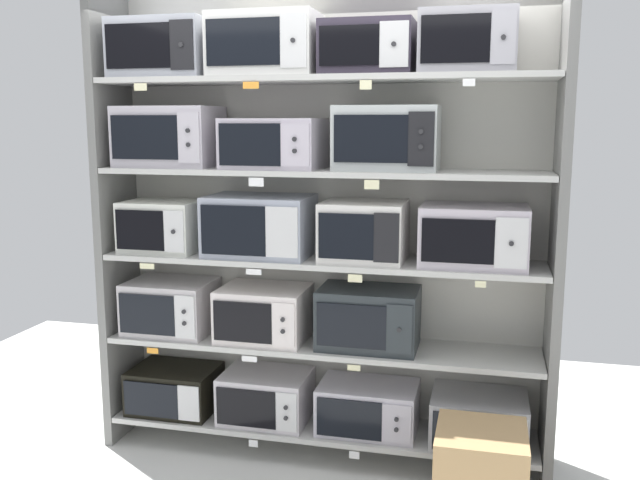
{
  "coord_description": "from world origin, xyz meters",
  "views": [
    {
      "loc": [
        0.9,
        -3.66,
        1.91
      ],
      "look_at": [
        0.0,
        0.0,
        1.26
      ],
      "focal_mm": 38.84,
      "sensor_mm": 36.0,
      "label": 1
    }
  ],
  "objects_px": {
    "microwave_14": "(165,49)",
    "microwave_3": "(479,419)",
    "microwave_10": "(474,236)",
    "microwave_2": "(368,407)",
    "microwave_8": "(260,226)",
    "microwave_6": "(369,318)",
    "microwave_17": "(468,43)",
    "microwave_5": "(264,313)",
    "microwave_16": "(368,48)",
    "microwave_12": "(275,144)",
    "microwave_1": "(266,396)",
    "microwave_7": "(164,226)",
    "microwave_4": "(171,306)",
    "microwave_9": "(364,231)",
    "microwave_11": "(169,137)",
    "microwave_13": "(387,138)",
    "microwave_15": "(266,45)",
    "microwave_0": "(175,389)"
  },
  "relations": [
    {
      "from": "microwave_14",
      "to": "microwave_15",
      "type": "height_order",
      "value": "microwave_15"
    },
    {
      "from": "microwave_9",
      "to": "microwave_5",
      "type": "bearing_deg",
      "value": -179.99
    },
    {
      "from": "microwave_0",
      "to": "microwave_14",
      "type": "distance_m",
      "value": 2.0
    },
    {
      "from": "microwave_8",
      "to": "microwave_16",
      "type": "distance_m",
      "value": 1.13
    },
    {
      "from": "microwave_13",
      "to": "microwave_6",
      "type": "bearing_deg",
      "value": 179.99
    },
    {
      "from": "microwave_2",
      "to": "microwave_4",
      "type": "relative_size",
      "value": 1.12
    },
    {
      "from": "microwave_0",
      "to": "microwave_3",
      "type": "height_order",
      "value": "same"
    },
    {
      "from": "microwave_2",
      "to": "microwave_11",
      "type": "bearing_deg",
      "value": 179.98
    },
    {
      "from": "microwave_0",
      "to": "microwave_11",
      "type": "xyz_separation_m",
      "value": [
        0.03,
        0.0,
        1.51
      ]
    },
    {
      "from": "microwave_3",
      "to": "microwave_11",
      "type": "xyz_separation_m",
      "value": [
        -1.78,
        0.0,
        1.51
      ]
    },
    {
      "from": "microwave_6",
      "to": "microwave_15",
      "type": "height_order",
      "value": "microwave_15"
    },
    {
      "from": "microwave_10",
      "to": "microwave_14",
      "type": "xyz_separation_m",
      "value": [
        -1.72,
        -0.0,
        0.99
      ]
    },
    {
      "from": "microwave_17",
      "to": "microwave_11",
      "type": "bearing_deg",
      "value": 180.0
    },
    {
      "from": "microwave_5",
      "to": "microwave_2",
      "type": "bearing_deg",
      "value": -0.02
    },
    {
      "from": "microwave_6",
      "to": "microwave_14",
      "type": "xyz_separation_m",
      "value": [
        -1.17,
        -0.0,
        1.47
      ]
    },
    {
      "from": "microwave_2",
      "to": "microwave_16",
      "type": "distance_m",
      "value": 1.97
    },
    {
      "from": "microwave_2",
      "to": "microwave_9",
      "type": "relative_size",
      "value": 1.23
    },
    {
      "from": "microwave_14",
      "to": "microwave_3",
      "type": "bearing_deg",
      "value": -0.01
    },
    {
      "from": "microwave_9",
      "to": "microwave_11",
      "type": "relative_size",
      "value": 0.81
    },
    {
      "from": "microwave_15",
      "to": "microwave_17",
      "type": "distance_m",
      "value": 1.07
    },
    {
      "from": "microwave_6",
      "to": "microwave_7",
      "type": "bearing_deg",
      "value": -179.99
    },
    {
      "from": "microwave_1",
      "to": "microwave_14",
      "type": "height_order",
      "value": "microwave_14"
    },
    {
      "from": "microwave_2",
      "to": "microwave_8",
      "type": "bearing_deg",
      "value": 179.99
    },
    {
      "from": "microwave_4",
      "to": "microwave_17",
      "type": "bearing_deg",
      "value": 0.0
    },
    {
      "from": "microwave_5",
      "to": "microwave_14",
      "type": "height_order",
      "value": "microwave_14"
    },
    {
      "from": "microwave_7",
      "to": "microwave_8",
      "type": "bearing_deg",
      "value": -0.01
    },
    {
      "from": "microwave_3",
      "to": "microwave_11",
      "type": "height_order",
      "value": "microwave_11"
    },
    {
      "from": "microwave_2",
      "to": "microwave_16",
      "type": "relative_size",
      "value": 1.15
    },
    {
      "from": "microwave_9",
      "to": "microwave_14",
      "type": "xyz_separation_m",
      "value": [
        -1.14,
        0.0,
        0.98
      ]
    },
    {
      "from": "microwave_13",
      "to": "microwave_16",
      "type": "bearing_deg",
      "value": 179.98
    },
    {
      "from": "microwave_8",
      "to": "microwave_10",
      "type": "xyz_separation_m",
      "value": [
        1.18,
        0.0,
        -0.01
      ]
    },
    {
      "from": "microwave_10",
      "to": "microwave_12",
      "type": "bearing_deg",
      "value": -179.98
    },
    {
      "from": "microwave_1",
      "to": "microwave_12",
      "type": "relative_size",
      "value": 0.96
    },
    {
      "from": "microwave_4",
      "to": "microwave_12",
      "type": "relative_size",
      "value": 0.94
    },
    {
      "from": "microwave_8",
      "to": "microwave_12",
      "type": "xyz_separation_m",
      "value": [
        0.09,
        -0.0,
        0.46
      ]
    },
    {
      "from": "microwave_1",
      "to": "microwave_5",
      "type": "distance_m",
      "value": 0.5
    },
    {
      "from": "microwave_1",
      "to": "microwave_6",
      "type": "height_order",
      "value": "microwave_6"
    },
    {
      "from": "microwave_3",
      "to": "microwave_17",
      "type": "xyz_separation_m",
      "value": [
        -0.13,
        0.0,
        1.99
      ]
    },
    {
      "from": "microwave_7",
      "to": "microwave_12",
      "type": "distance_m",
      "value": 0.84
    },
    {
      "from": "microwave_5",
      "to": "microwave_16",
      "type": "xyz_separation_m",
      "value": [
        0.59,
        0.0,
        1.46
      ]
    },
    {
      "from": "microwave_13",
      "to": "microwave_16",
      "type": "distance_m",
      "value": 0.47
    },
    {
      "from": "microwave_7",
      "to": "microwave_17",
      "type": "xyz_separation_m",
      "value": [
        1.71,
        0.0,
        0.99
      ]
    },
    {
      "from": "microwave_12",
      "to": "microwave_14",
      "type": "distance_m",
      "value": 0.82
    },
    {
      "from": "microwave_16",
      "to": "microwave_4",
      "type": "bearing_deg",
      "value": -179.99
    },
    {
      "from": "microwave_9",
      "to": "microwave_17",
      "type": "relative_size",
      "value": 0.95
    },
    {
      "from": "microwave_9",
      "to": "microwave_14",
      "type": "height_order",
      "value": "microwave_14"
    },
    {
      "from": "microwave_0",
      "to": "microwave_4",
      "type": "bearing_deg",
      "value": 178.99
    },
    {
      "from": "microwave_9",
      "to": "microwave_11",
      "type": "bearing_deg",
      "value": 179.99
    },
    {
      "from": "microwave_2",
      "to": "microwave_12",
      "type": "distance_m",
      "value": 1.57
    },
    {
      "from": "microwave_10",
      "to": "microwave_13",
      "type": "distance_m",
      "value": 0.69
    }
  ]
}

